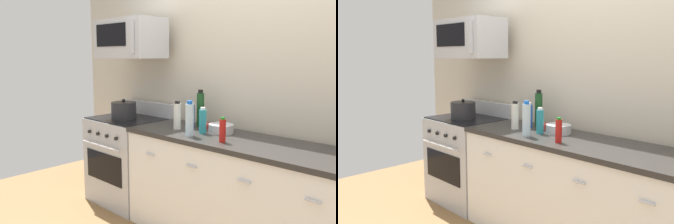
% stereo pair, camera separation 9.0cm
% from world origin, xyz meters
% --- Properties ---
extents(back_wall, '(5.16, 0.10, 2.70)m').
position_xyz_m(back_wall, '(0.00, 0.41, 1.35)').
color(back_wall, beige).
rests_on(back_wall, ground_plane).
extents(counter_unit, '(2.07, 0.66, 0.92)m').
position_xyz_m(counter_unit, '(0.00, -0.00, 0.46)').
color(counter_unit, white).
rests_on(counter_unit, ground_plane).
extents(range_oven, '(0.76, 0.69, 1.07)m').
position_xyz_m(range_oven, '(-1.41, 0.00, 0.47)').
color(range_oven, '#B7BABF').
rests_on(range_oven, ground_plane).
extents(microwave, '(0.74, 0.44, 0.40)m').
position_xyz_m(microwave, '(-1.41, 0.05, 1.75)').
color(microwave, '#B7BABF').
extents(bottle_vinegar_white, '(0.07, 0.07, 0.26)m').
position_xyz_m(bottle_vinegar_white, '(-0.65, -0.04, 1.04)').
color(bottle_vinegar_white, silver).
rests_on(bottle_vinegar_white, countertop_slab).
extents(bottle_dish_soap, '(0.06, 0.06, 0.22)m').
position_xyz_m(bottle_dish_soap, '(-0.37, -0.02, 1.03)').
color(bottle_dish_soap, teal).
rests_on(bottle_dish_soap, countertop_slab).
extents(bottle_soda_blue, '(0.06, 0.06, 0.24)m').
position_xyz_m(bottle_soda_blue, '(-0.59, 0.08, 1.03)').
color(bottle_soda_blue, '#1E4CA5').
rests_on(bottle_soda_blue, countertop_slab).
extents(bottle_wine_green, '(0.07, 0.07, 0.34)m').
position_xyz_m(bottle_wine_green, '(-0.58, 0.20, 1.08)').
color(bottle_wine_green, '#19471E').
rests_on(bottle_wine_green, countertop_slab).
extents(bottle_hot_sauce_red, '(0.05, 0.05, 0.19)m').
position_xyz_m(bottle_hot_sauce_red, '(-0.06, -0.17, 1.01)').
color(bottle_hot_sauce_red, '#B21914').
rests_on(bottle_hot_sauce_red, countertop_slab).
extents(bottle_water_clear, '(0.07, 0.07, 0.29)m').
position_xyz_m(bottle_water_clear, '(-0.38, -0.18, 1.06)').
color(bottle_water_clear, silver).
rests_on(bottle_water_clear, countertop_slab).
extents(bowl_steel_prep, '(0.21, 0.21, 0.08)m').
position_xyz_m(bowl_steel_prep, '(-0.26, 0.10, 0.96)').
color(bowl_steel_prep, '#B2B5BA').
rests_on(bowl_steel_prep, countertop_slab).
extents(bowl_red_small, '(0.13, 0.13, 0.04)m').
position_xyz_m(bowl_red_small, '(-0.47, 0.18, 0.94)').
color(bowl_red_small, '#B72D28').
rests_on(bowl_red_small, countertop_slab).
extents(stockpot, '(0.26, 0.26, 0.21)m').
position_xyz_m(stockpot, '(-1.41, -0.05, 1.01)').
color(stockpot, '#262628').
rests_on(stockpot, range_oven).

